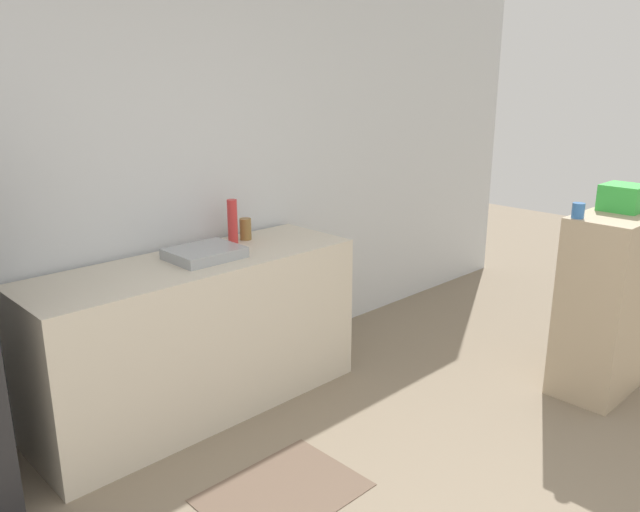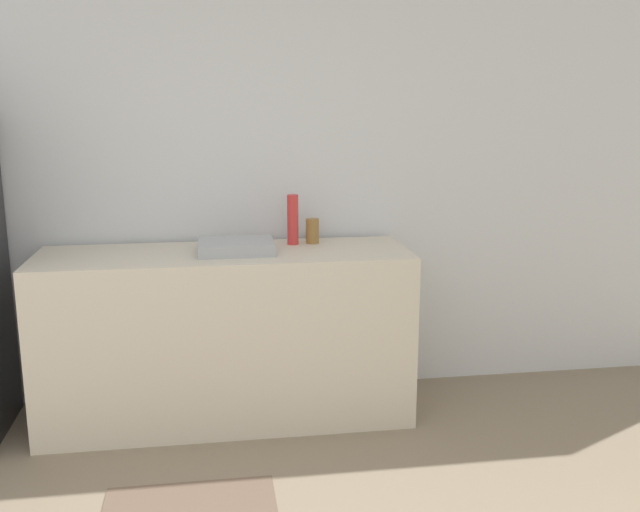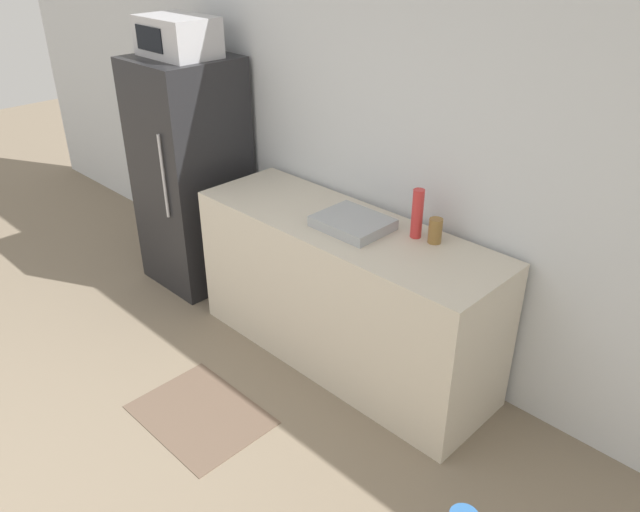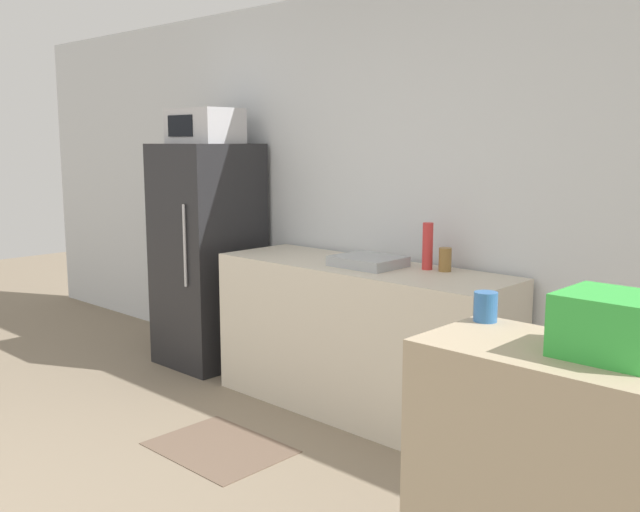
# 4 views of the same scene
# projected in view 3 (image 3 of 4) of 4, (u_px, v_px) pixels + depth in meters

# --- Properties ---
(wall_back) EXTENTS (8.00, 0.06, 2.60)m
(wall_back) POSITION_uv_depth(u_px,v_px,m) (346.00, 129.00, 3.74)
(wall_back) COLOR silver
(wall_back) RESTS_ON ground_plane
(refrigerator) EXTENTS (0.63, 0.66, 1.63)m
(refrigerator) POSITION_uv_depth(u_px,v_px,m) (192.00, 175.00, 4.42)
(refrigerator) COLOR #232326
(refrigerator) RESTS_ON ground_plane
(microwave) EXTENTS (0.51, 0.36, 0.25)m
(microwave) POSITION_uv_depth(u_px,v_px,m) (178.00, 36.00, 3.97)
(microwave) COLOR #BCBCC1
(microwave) RESTS_ON refrigerator
(counter) EXTENTS (1.93, 0.62, 0.91)m
(counter) POSITION_uv_depth(u_px,v_px,m) (343.00, 293.00, 3.70)
(counter) COLOR beige
(counter) RESTS_ON ground_plane
(sink_basin) EXTENTS (0.39, 0.32, 0.06)m
(sink_basin) POSITION_uv_depth(u_px,v_px,m) (353.00, 223.00, 3.43)
(sink_basin) COLOR #9EA3A8
(sink_basin) RESTS_ON counter
(bottle_tall) EXTENTS (0.06, 0.06, 0.27)m
(bottle_tall) POSITION_uv_depth(u_px,v_px,m) (417.00, 214.00, 3.28)
(bottle_tall) COLOR red
(bottle_tall) RESTS_ON counter
(bottle_short) EXTENTS (0.07, 0.07, 0.14)m
(bottle_short) POSITION_uv_depth(u_px,v_px,m) (435.00, 231.00, 3.26)
(bottle_short) COLOR olive
(bottle_short) RESTS_ON counter
(kitchen_rug) EXTENTS (0.73, 0.54, 0.01)m
(kitchen_rug) POSITION_uv_depth(u_px,v_px,m) (201.00, 414.00, 3.44)
(kitchen_rug) COLOR brown
(kitchen_rug) RESTS_ON ground_plane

